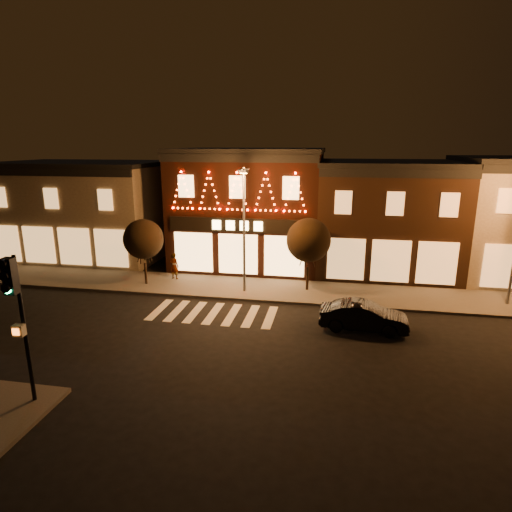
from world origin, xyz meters
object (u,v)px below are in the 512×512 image
(traffic_signal_near, at_px, (16,302))
(pedestrian, at_px, (174,266))
(streetlamp_mid, at_px, (244,221))
(dark_sedan, at_px, (364,316))

(traffic_signal_near, xyz_separation_m, pedestrian, (-0.14, 13.87, -2.74))
(traffic_signal_near, bearing_deg, pedestrian, 86.44)
(streetlamp_mid, height_order, dark_sedan, streetlamp_mid)
(streetlamp_mid, distance_m, dark_sedan, 8.47)
(streetlamp_mid, relative_size, dark_sedan, 1.75)
(streetlamp_mid, distance_m, pedestrian, 6.23)
(streetlamp_mid, bearing_deg, dark_sedan, -18.34)
(pedestrian, bearing_deg, traffic_signal_near, 106.04)
(traffic_signal_near, height_order, pedestrian, traffic_signal_near)
(dark_sedan, xyz_separation_m, pedestrian, (-11.54, 5.51, 0.33))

